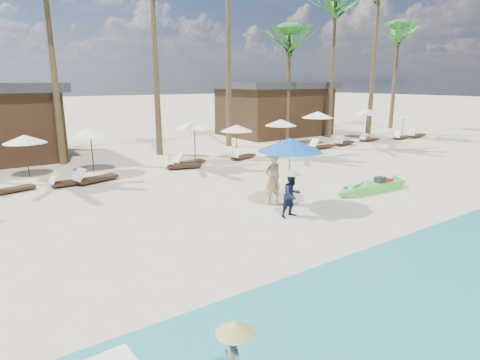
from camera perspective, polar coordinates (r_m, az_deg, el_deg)
ground at (r=12.38m, az=5.78°, el=-6.89°), size 240.00×240.00×0.00m
wet_sand_strip at (r=9.50m, az=26.32°, el=-15.05°), size 240.00×4.50×0.01m
green_canoe at (r=17.15m, az=18.45°, el=-0.96°), size 4.53×0.77×0.58m
tourist at (r=14.57m, az=4.68°, el=0.18°), size 0.69×0.47×1.87m
vendor_green at (r=13.25m, az=7.39°, el=-2.15°), size 0.73×0.57×1.48m
vendor_yellow at (r=6.09m, az=-0.66°, el=-23.94°), size 0.37×0.61×0.91m
blue_umbrella at (r=14.07m, az=7.14°, el=4.99°), size 2.29×2.29×2.46m
resort_parasol_4 at (r=20.99m, az=-28.29°, el=5.15°), size 1.93×1.93×1.99m
lounger_4_left at (r=18.55m, az=-29.92°, el=-1.05°), size 1.73×0.84×0.56m
lounger_4_right at (r=18.68m, az=-22.94°, el=-0.12°), size 1.91×0.70×0.64m
resort_parasol_5 at (r=20.76m, az=-20.52°, el=6.41°), size 2.15×2.15×2.21m
lounger_5_left at (r=18.84m, az=-20.08°, el=0.28°), size 2.06×1.16×0.67m
resort_parasol_6 at (r=22.68m, az=-6.52°, el=7.91°), size 2.21×2.21×2.28m
lounger_6_left at (r=20.74m, az=-8.36°, el=2.13°), size 1.92×1.06×0.62m
lounger_6_right at (r=21.70m, az=-7.39°, el=2.66°), size 1.80×0.69×0.60m
resort_parasol_7 at (r=23.22m, az=-0.49°, el=7.41°), size 1.90×1.90×1.95m
lounger_7_left at (r=23.13m, az=0.33°, el=3.46°), size 1.81×0.99×0.59m
lounger_7_right at (r=24.26m, az=5.55°, el=3.92°), size 1.90×0.70×0.64m
resort_parasol_8 at (r=25.27m, az=5.83°, el=8.13°), size 2.02×2.02×2.08m
lounger_8_left at (r=26.46m, az=7.92°, el=4.66°), size 1.85×0.73×0.61m
resort_parasol_9 at (r=28.99m, az=11.01°, el=9.11°), size 2.26×2.26×2.33m
lounger_9_left at (r=27.23m, az=11.45°, el=4.81°), size 1.92×0.59×0.65m
lounger_9_right at (r=29.16m, az=14.53°, el=5.22°), size 1.97×0.97×0.64m
resort_parasol_10 at (r=33.24m, az=17.64°, el=9.23°), size 2.22×2.22×2.28m
lounger_10_left at (r=31.57m, az=17.83°, el=5.59°), size 1.72×0.62×0.58m
lounger_10_right at (r=33.59m, az=21.88°, el=5.74°), size 1.89×0.82×0.62m
resort_parasol_11 at (r=37.12m, az=22.27°, el=8.63°), size 1.77×1.77×1.82m
lounger_11_left at (r=35.04m, az=23.71°, el=5.90°), size 2.04×0.81×0.68m
palm_6 at (r=31.08m, az=7.01°, el=18.71°), size 2.08×2.08×8.51m
palm_7 at (r=33.28m, az=13.34°, el=21.49°), size 2.08×2.08×11.08m
palm_8 at (r=36.63m, az=19.03°, el=22.28°), size 2.08×2.08×12.70m
palm_9 at (r=41.35m, az=21.57°, el=18.05°), size 2.08×2.08×9.82m
pavilion_east at (r=34.06m, az=4.90°, el=10.14°), size 8.80×6.60×4.30m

